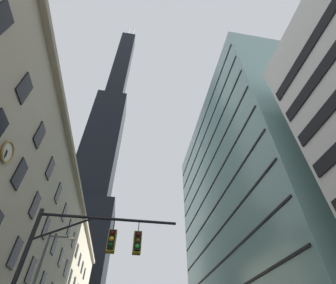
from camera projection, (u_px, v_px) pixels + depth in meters
station_building at (11, 266)px, 32.45m from camera, size 13.37×70.69×22.93m
dark_skyscraper at (96, 168)px, 111.17m from camera, size 23.51×23.51×228.07m
glass_office_midrise at (258, 205)px, 41.48m from camera, size 17.13×38.75×43.85m
traffic_signal_mast at (87, 257)px, 10.91m from camera, size 6.98×0.63×7.18m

